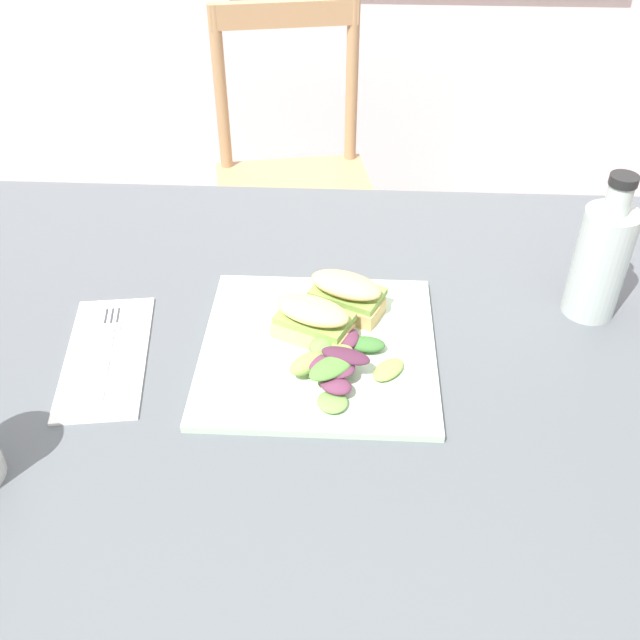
% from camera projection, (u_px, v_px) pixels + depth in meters
% --- Properties ---
extents(dining_table, '(1.28, 0.88, 0.74)m').
position_uv_depth(dining_table, '(307.00, 419.00, 1.02)').
color(dining_table, '#51565B').
rests_on(dining_table, ground).
extents(chair_wooden_far, '(0.47, 0.47, 0.87)m').
position_uv_depth(chair_wooden_far, '(295.00, 186.00, 1.90)').
color(chair_wooden_far, tan).
rests_on(chair_wooden_far, ground).
extents(plate_lunch, '(0.30, 0.30, 0.01)m').
position_uv_depth(plate_lunch, '(318.00, 348.00, 0.94)').
color(plate_lunch, beige).
rests_on(plate_lunch, dining_table).
extents(sandwich_half_front, '(0.11, 0.10, 0.06)m').
position_uv_depth(sandwich_half_front, '(313.00, 320.00, 0.93)').
color(sandwich_half_front, '#DBB270').
rests_on(sandwich_half_front, plate_lunch).
extents(sandwich_half_back, '(0.11, 0.10, 0.06)m').
position_uv_depth(sandwich_half_back, '(346.00, 294.00, 0.97)').
color(sandwich_half_back, '#DBB270').
rests_on(sandwich_half_back, plate_lunch).
extents(salad_mixed_greens, '(0.15, 0.18, 0.03)m').
position_uv_depth(salad_mixed_greens, '(337.00, 359.00, 0.89)').
color(salad_mixed_greens, '#84A84C').
rests_on(salad_mixed_greens, plate_lunch).
extents(napkin_folded, '(0.14, 0.25, 0.00)m').
position_uv_depth(napkin_folded, '(106.00, 356.00, 0.93)').
color(napkin_folded, white).
rests_on(napkin_folded, dining_table).
extents(fork_on_napkin, '(0.05, 0.19, 0.00)m').
position_uv_depth(fork_on_napkin, '(107.00, 345.00, 0.94)').
color(fork_on_napkin, silver).
rests_on(fork_on_napkin, napkin_folded).
extents(bottle_cold_brew, '(0.07, 0.07, 0.21)m').
position_uv_depth(bottle_cold_brew, '(599.00, 266.00, 0.96)').
color(bottle_cold_brew, '#472819').
rests_on(bottle_cold_brew, dining_table).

